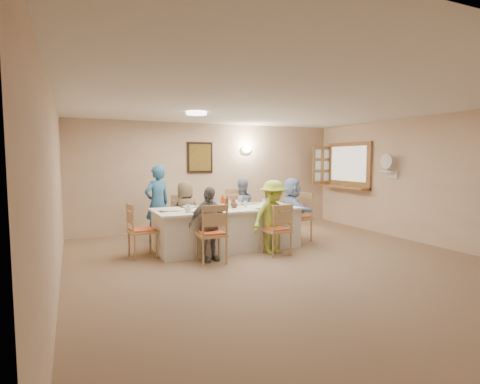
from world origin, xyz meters
name	(u,v)px	position (x,y,z in m)	size (l,w,h in m)	color
ground	(288,265)	(0.00, 0.00, 0.00)	(7.00, 7.00, 0.00)	#906F53
room_walls	(289,169)	(0.00, 0.00, 1.51)	(7.00, 7.00, 7.00)	beige
wall_picture	(200,158)	(-0.30, 3.46, 1.70)	(0.62, 0.05, 0.72)	black
wall_sconce	(247,149)	(0.90, 3.44, 1.90)	(0.26, 0.09, 0.18)	white
ceiling_light	(197,113)	(-1.00, 1.50, 2.47)	(0.36, 0.36, 0.05)	white
serving_hatch	(349,166)	(3.21, 2.40, 1.50)	(0.06, 1.50, 1.15)	olive
hatch_sill	(345,187)	(3.09, 2.40, 0.97)	(0.30, 1.50, 0.05)	olive
shutter_door	(322,165)	(2.95, 3.16, 1.50)	(0.55, 0.04, 1.00)	olive
fan_shelf	(389,171)	(3.13, 1.05, 1.40)	(0.22, 0.36, 0.03)	white
desk_fan	(388,164)	(3.10, 1.05, 1.55)	(0.30, 0.30, 0.28)	#A5A5A8
dining_table	(227,228)	(-0.45, 1.44, 0.38)	(2.69, 1.14, 0.76)	beige
chair_back_left	(184,219)	(-1.05, 2.24, 0.48)	(0.46, 0.46, 0.96)	tan
chair_back_right	(239,213)	(0.15, 2.24, 0.52)	(0.49, 0.49, 1.03)	tan
chair_front_left	(211,233)	(-1.05, 0.64, 0.48)	(0.46, 0.46, 0.96)	tan
chair_front_right	(277,229)	(0.15, 0.64, 0.45)	(0.43, 0.43, 0.90)	tan
chair_left_end	(142,230)	(-2.00, 1.44, 0.47)	(0.45, 0.45, 0.93)	tan
chair_right_end	(298,217)	(1.10, 1.44, 0.49)	(0.47, 0.47, 0.99)	tan
diner_back_left	(186,212)	(-1.05, 2.12, 0.62)	(0.63, 0.43, 1.24)	brown
diner_back_right	(241,209)	(0.15, 2.12, 0.63)	(0.63, 0.50, 1.25)	gray
diner_front_left	(209,224)	(-1.05, 0.76, 0.61)	(0.76, 0.42, 1.22)	gray
diner_front_right	(273,217)	(0.15, 0.76, 0.65)	(0.89, 0.58, 1.29)	#BAD742
diner_right_end	(292,210)	(0.97, 1.44, 0.65)	(0.61, 1.25, 1.29)	#90ABD5
caregiver	(157,203)	(-1.50, 2.59, 0.77)	(0.66, 0.55, 1.54)	#2F6896
placemat_fl	(204,212)	(-1.05, 1.02, 0.76)	(0.37, 0.27, 0.01)	#472B19
plate_fl	(204,212)	(-1.05, 1.02, 0.77)	(0.25, 0.25, 0.02)	white
napkin_fl	(215,212)	(-0.87, 0.97, 0.77)	(0.15, 0.15, 0.01)	yellow
placemat_fr	(266,209)	(0.15, 1.02, 0.76)	(0.33, 0.25, 0.01)	#472B19
plate_fr	(266,208)	(0.15, 1.02, 0.77)	(0.22, 0.22, 0.01)	white
napkin_fr	(276,208)	(0.33, 0.97, 0.77)	(0.15, 0.15, 0.01)	yellow
placemat_bl	(189,207)	(-1.05, 1.86, 0.76)	(0.35, 0.26, 0.01)	#472B19
plate_bl	(189,206)	(-1.05, 1.86, 0.77)	(0.25, 0.25, 0.02)	white
napkin_bl	(199,206)	(-0.87, 1.81, 0.77)	(0.13, 0.13, 0.01)	yellow
placemat_br	(247,204)	(0.15, 1.86, 0.76)	(0.35, 0.26, 0.01)	#472B19
plate_br	(247,203)	(0.15, 1.86, 0.77)	(0.23, 0.23, 0.01)	white
napkin_br	(256,203)	(0.33, 1.81, 0.77)	(0.14, 0.14, 0.01)	yellow
placemat_le	(168,211)	(-1.55, 1.44, 0.76)	(0.33, 0.24, 0.01)	#472B19
plate_le	(168,210)	(-1.55, 1.44, 0.77)	(0.24, 0.24, 0.02)	white
napkin_le	(179,210)	(-1.37, 1.39, 0.77)	(0.13, 0.13, 0.01)	yellow
placemat_re	(279,205)	(0.67, 1.44, 0.76)	(0.38, 0.28, 0.01)	#472B19
plate_re	(279,204)	(0.67, 1.44, 0.77)	(0.25, 0.25, 0.02)	white
napkin_re	(288,204)	(0.85, 1.39, 0.77)	(0.14, 0.14, 0.01)	yellow
teacup_a	(188,210)	(-1.29, 1.14, 0.81)	(0.15, 0.15, 0.09)	white
teacup_b	(237,202)	(-0.02, 1.97, 0.80)	(0.11, 0.11, 0.07)	white
bowl_a	(222,209)	(-0.66, 1.17, 0.79)	(0.23, 0.23, 0.05)	white
bowl_b	(237,204)	(-0.11, 1.73, 0.79)	(0.24, 0.24, 0.06)	white
condiment_ketchup	(223,201)	(-0.53, 1.43, 0.89)	(0.12, 0.12, 0.26)	#BE3210
condiment_brown	(227,202)	(-0.41, 1.53, 0.87)	(0.12, 0.12, 0.21)	#4E2E15
condiment_malt	(234,204)	(-0.33, 1.38, 0.84)	(0.15, 0.15, 0.15)	#4E2E15
drinking_glass	(218,205)	(-0.60, 1.49, 0.82)	(0.07, 0.07, 0.11)	silver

